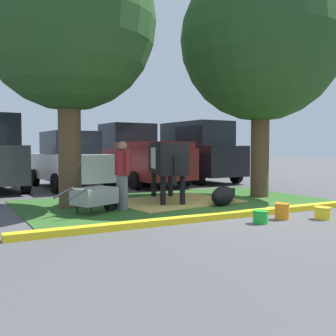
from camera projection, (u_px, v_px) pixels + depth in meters
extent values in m
plane|color=#4C4C4F|center=(237.00, 214.00, 8.76)|extent=(80.00, 80.00, 0.00)
cube|color=#2D5B23|center=(177.00, 202.00, 10.53)|extent=(7.92, 4.76, 0.02)
cube|color=yellow|center=(237.00, 214.00, 8.31)|extent=(9.12, 0.24, 0.12)
cube|color=tan|center=(173.00, 201.00, 10.55)|extent=(3.52, 2.84, 0.04)
cylinder|color=brown|center=(70.00, 146.00, 9.57)|extent=(0.54, 0.54, 2.96)
sphere|color=#23471E|center=(68.00, 22.00, 9.42)|extent=(4.18, 4.18, 4.18)
cylinder|color=#4C3823|center=(260.00, 147.00, 11.61)|extent=(0.53, 0.53, 2.92)
sphere|color=#23471E|center=(261.00, 40.00, 11.45)|extent=(4.65, 4.65, 4.65)
cube|color=black|center=(167.00, 158.00, 10.63)|extent=(1.41, 2.40, 0.80)
cube|color=white|center=(166.00, 158.00, 10.78)|extent=(0.97, 1.09, 0.56)
cylinder|color=black|center=(160.00, 154.00, 11.93)|extent=(0.51, 0.70, 0.58)
cube|color=black|center=(158.00, 148.00, 12.24)|extent=(0.39, 0.50, 0.32)
cube|color=white|center=(157.00, 149.00, 12.44)|extent=(0.23, 0.18, 0.20)
cylinder|color=black|center=(154.00, 185.00, 11.48)|extent=(0.14, 0.14, 0.77)
cylinder|color=black|center=(171.00, 184.00, 11.56)|extent=(0.14, 0.14, 0.77)
cylinder|color=black|center=(163.00, 191.00, 9.78)|extent=(0.14, 0.14, 0.77)
cylinder|color=black|center=(183.00, 191.00, 9.86)|extent=(0.14, 0.14, 0.77)
cylinder|color=black|center=(175.00, 170.00, 9.46)|extent=(0.06, 0.06, 0.70)
ellipsoid|color=black|center=(223.00, 196.00, 10.01)|extent=(1.17, 1.03, 0.48)
cube|color=black|center=(230.00, 193.00, 10.55)|extent=(0.34, 0.33, 0.22)
cube|color=silver|center=(231.00, 192.00, 10.66)|extent=(0.11, 0.12, 0.16)
cylinder|color=black|center=(220.00, 201.00, 10.41)|extent=(0.34, 0.29, 0.10)
cylinder|color=slate|center=(122.00, 193.00, 9.21)|extent=(0.26, 0.26, 0.82)
cylinder|color=maroon|center=(122.00, 163.00, 9.17)|extent=(0.34, 0.34, 0.56)
sphere|color=#8C664C|center=(122.00, 146.00, 9.15)|extent=(0.22, 0.22, 0.22)
cylinder|color=maroon|center=(117.00, 162.00, 9.34)|extent=(0.09, 0.09, 0.53)
cylinder|color=maroon|center=(127.00, 162.00, 8.99)|extent=(0.09, 0.09, 0.53)
cube|color=gray|center=(94.00, 196.00, 8.67)|extent=(1.07, 0.92, 0.36)
cylinder|color=black|center=(111.00, 203.00, 9.09)|extent=(0.37, 0.24, 0.36)
cylinder|color=black|center=(77.00, 209.00, 8.58)|extent=(0.04, 0.04, 0.24)
cylinder|color=black|center=(91.00, 211.00, 8.32)|extent=(0.04, 0.04, 0.24)
cylinder|color=black|center=(64.00, 192.00, 8.28)|extent=(0.50, 0.26, 0.23)
cylinder|color=black|center=(78.00, 194.00, 8.01)|extent=(0.50, 0.26, 0.23)
cylinder|color=green|center=(260.00, 217.00, 7.62)|extent=(0.28, 0.28, 0.24)
torus|color=green|center=(261.00, 211.00, 7.62)|extent=(0.31, 0.31, 0.02)
cylinder|color=orange|center=(282.00, 211.00, 8.07)|extent=(0.29, 0.29, 0.32)
torus|color=orange|center=(282.00, 204.00, 8.06)|extent=(0.31, 0.31, 0.02)
cylinder|color=yellow|center=(323.00, 213.00, 8.08)|extent=(0.31, 0.31, 0.24)
torus|color=yellow|center=(323.00, 207.00, 8.07)|extent=(0.34, 0.34, 0.02)
cylinder|color=black|center=(9.00, 177.00, 15.08)|extent=(0.25, 0.65, 0.64)
cylinder|color=black|center=(26.00, 184.00, 12.53)|extent=(0.25, 0.65, 0.64)
cube|color=silver|center=(70.00, 167.00, 14.24)|extent=(2.01, 4.48, 0.90)
cube|color=black|center=(70.00, 143.00, 14.20)|extent=(1.69, 2.27, 0.80)
cylinder|color=black|center=(35.00, 178.00, 15.02)|extent=(0.25, 0.65, 0.64)
cylinder|color=black|center=(81.00, 176.00, 15.95)|extent=(0.25, 0.65, 0.64)
cylinder|color=black|center=(56.00, 183.00, 12.58)|extent=(0.25, 0.65, 0.64)
cylinder|color=black|center=(109.00, 181.00, 13.52)|extent=(0.25, 0.65, 0.64)
cube|color=maroon|center=(138.00, 162.00, 15.60)|extent=(2.26, 5.49, 1.10)
cube|color=black|center=(127.00, 136.00, 16.35)|extent=(1.92, 1.89, 1.00)
cube|color=maroon|center=(153.00, 145.00, 14.53)|extent=(2.03, 2.79, 0.24)
cylinder|color=black|center=(97.00, 175.00, 16.60)|extent=(0.25, 0.65, 0.64)
cylinder|color=black|center=(140.00, 173.00, 17.64)|extent=(0.25, 0.65, 0.64)
cylinder|color=black|center=(135.00, 181.00, 13.61)|extent=(0.25, 0.65, 0.64)
cylinder|color=black|center=(184.00, 178.00, 14.65)|extent=(0.25, 0.65, 0.64)
cube|color=black|center=(196.00, 160.00, 16.98)|extent=(2.12, 4.69, 1.20)
cube|color=black|center=(196.00, 134.00, 16.92)|extent=(1.82, 3.28, 1.00)
cylinder|color=black|center=(159.00, 173.00, 17.79)|extent=(0.25, 0.65, 0.64)
cylinder|color=black|center=(194.00, 172.00, 18.78)|extent=(0.25, 0.65, 0.64)
cylinder|color=black|center=(198.00, 177.00, 15.24)|extent=(0.25, 0.65, 0.64)
cylinder|color=black|center=(236.00, 175.00, 16.23)|extent=(0.25, 0.65, 0.64)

